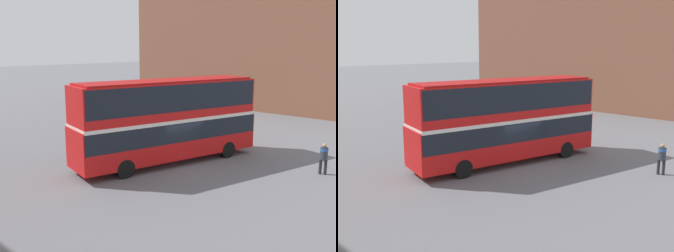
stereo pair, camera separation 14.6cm
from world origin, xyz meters
TOP-DOWN VIEW (x-y plane):
  - ground_plane at (0.00, 0.00)m, footprint 240.00×240.00m
  - building_row_right at (25.71, 9.91)m, footprint 11.51×28.47m
  - double_decker_bus at (0.03, 0.55)m, footprint 11.73×5.29m
  - pedestrian_foreground at (3.99, -7.12)m, footprint 0.52×0.52m
  - parked_car_kerb_far at (10.88, 17.12)m, footprint 4.08×2.24m

SIDE VIEW (x-z plane):
  - ground_plane at x=0.00m, z-range 0.00..0.00m
  - parked_car_kerb_far at x=10.88m, z-range 0.01..1.58m
  - pedestrian_foreground at x=3.99m, z-range 0.19..1.91m
  - double_decker_bus at x=0.03m, z-range 0.35..5.25m
  - building_row_right at x=25.71m, z-range 0.01..14.30m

